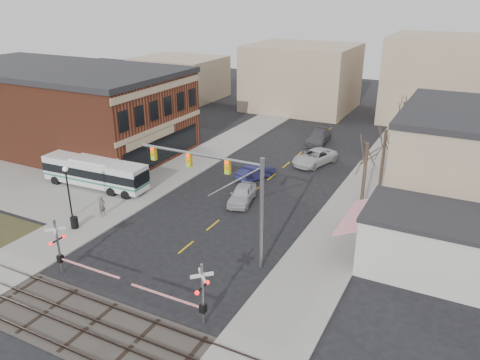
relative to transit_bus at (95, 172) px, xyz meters
name	(u,v)px	position (x,y,z in m)	size (l,w,h in m)	color
ground	(171,260)	(14.02, -7.64, -1.61)	(160.00, 160.00, 0.00)	black
sidewalk_west	(203,157)	(4.52, 12.36, -1.55)	(5.00, 60.00, 0.12)	gray
sidewalk_east	(369,186)	(23.52, 12.36, -1.55)	(5.00, 60.00, 0.12)	gray
plaza_west	(17,182)	(-7.98, -2.64, -1.55)	(20.00, 10.00, 0.11)	gray
ballast_strip	(89,327)	(14.02, -15.64, -1.58)	(160.00, 5.00, 0.06)	#332D28
rail_tracks	(89,325)	(14.02, -15.64, -1.49)	(160.00, 3.91, 0.14)	#2D231E
brick_building	(59,107)	(-12.97, 8.36, 3.20)	(30.40, 15.40, 9.60)	brown
awning_shop	(425,241)	(29.99, -0.64, 0.55)	(9.74, 6.20, 4.30)	beige
tree_east_a	(363,183)	(24.52, 4.36, 1.89)	(0.28, 0.28, 6.75)	#382B21
tree_east_b	(382,163)	(24.82, 10.36, 1.66)	(0.28, 0.28, 6.30)	#382B21
tree_east_c	(400,136)	(25.02, 18.36, 2.11)	(0.28, 0.28, 7.20)	#382B21
transit_bus	(95,172)	(0.00, 0.00, 0.00)	(11.04, 2.90, 2.82)	silver
traffic_signal_mast	(226,184)	(17.42, -5.55, 4.11)	(9.57, 0.30, 8.00)	gray
rr_crossing_west	(63,249)	(8.82, -12.28, 0.36)	(5.60, 1.36, 4.00)	gray
rr_crossing_east	(196,293)	(19.26, -12.45, 0.36)	(5.60, 1.36, 4.00)	gray
street_lamp	(67,181)	(2.76, -5.86, 1.70)	(0.44, 0.44, 4.48)	black
trash_bin	(74,223)	(4.51, -7.26, -1.03)	(0.60, 0.60, 0.92)	black
car_a	(242,194)	(14.11, 3.44, -0.82)	(1.86, 4.63, 1.58)	#AFAEB3
car_b	(255,172)	(12.73, 9.13, -0.88)	(1.54, 4.43, 1.46)	#1C1D47
car_c	(315,157)	(16.67, 16.00, -0.81)	(2.66, 5.76, 1.60)	#BBBBBB
car_d	(318,137)	(14.63, 23.39, -0.80)	(2.26, 5.57, 1.62)	#46454A
pedestrian_near	(102,206)	(4.99, -4.58, -0.60)	(0.65, 0.43, 1.78)	#63574F
pedestrian_far	(121,182)	(2.93, 0.20, -0.53)	(0.93, 0.72, 1.91)	#2E2C4E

